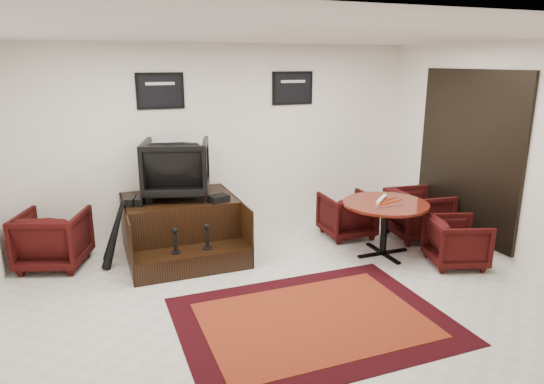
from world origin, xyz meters
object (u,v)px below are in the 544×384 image
Objects in this scene: armchair_side at (53,236)px; table_chair_window at (418,212)px; table_chair_back at (347,213)px; shine_chair at (176,165)px; table_chair_corner at (457,240)px; meeting_table at (385,209)px; shine_podium at (182,228)px.

armchair_side is 5.06m from table_chair_window.
shine_chair is at bearing -6.63° from table_chair_back.
table_chair_corner is at bearing 166.12° from shine_chair.
meeting_table is (2.53, -1.20, -0.55)m from shine_chair.
shine_podium is 2.23× the size of table_chair_corner.
shine_chair is at bearing 90.00° from shine_podium.
meeting_table is 1.65× the size of table_chair_corner.
meeting_table reaches higher than table_chair_back.
table_chair_corner is at bearing 176.33° from table_chair_window.
meeting_table is (4.14, -1.20, 0.25)m from armchair_side.
shine_podium is 2.44m from table_chair_back.
shine_chair is 3.57m from table_chair_window.
meeting_table is 1.56× the size of table_chair_back.
shine_chair is 3.79m from table_chair_corner.
shine_podium is 2.11× the size of table_chair_back.
meeting_table is at bearing -22.57° from shine_podium.
table_chair_window is at bearing -169.94° from armchair_side.
armchair_side is at bearing 163.89° from meeting_table.
shine_chair is at bearing 82.61° from table_chair_window.
table_chair_window is 1.04m from table_chair_corner.
armchair_side is at bearing 174.90° from shine_podium.
shine_chair is 1.21× the size of table_chair_back.
table_chair_window is (0.85, 0.39, -0.25)m from meeting_table.
shine_chair reaches higher than meeting_table.
armchair_side is 1.11× the size of table_chair_back.
shine_podium is 1.35× the size of meeting_table.
table_chair_window reaches higher than table_chair_corner.
table_chair_window is (3.39, -0.81, -0.80)m from shine_chair.
shine_podium reaches higher than table_chair_corner.
shine_chair reaches higher than armchair_side.
meeting_table is at bearing 170.44° from shine_chair.
table_chair_window is 1.17× the size of table_chair_corner.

